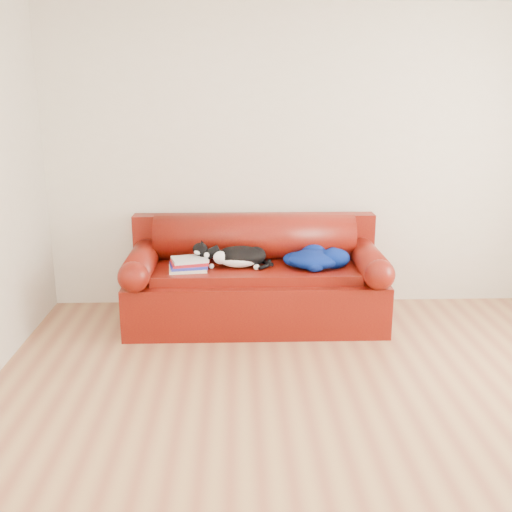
{
  "coord_description": "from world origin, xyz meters",
  "views": [
    {
      "loc": [
        -0.58,
        -3.25,
        1.89
      ],
      "look_at": [
        -0.44,
        1.35,
        0.61
      ],
      "focal_mm": 42.0,
      "sensor_mm": 36.0,
      "label": 1
    }
  ],
  "objects": [
    {
      "name": "room_shell",
      "position": [
        0.12,
        0.02,
        1.67
      ],
      "size": [
        4.52,
        4.02,
        2.61
      ],
      "color": "beige",
      "rests_on": "ground"
    },
    {
      "name": "cat",
      "position": [
        -0.57,
        1.43,
        0.58
      ],
      "size": [
        0.61,
        0.27,
        0.22
      ],
      "rotation": [
        0.0,
        0.0,
        0.12
      ],
      "color": "black",
      "rests_on": "sofa_base"
    },
    {
      "name": "sofa_base",
      "position": [
        -0.44,
        1.49,
        0.24
      ],
      "size": [
        2.1,
        0.9,
        0.5
      ],
      "color": "#410208",
      "rests_on": "ground"
    },
    {
      "name": "book_stack",
      "position": [
        -0.97,
        1.36,
        0.55
      ],
      "size": [
        0.32,
        0.27,
        0.1
      ],
      "rotation": [
        0.0,
        0.0,
        0.19
      ],
      "color": "beige",
      "rests_on": "sofa_base"
    },
    {
      "name": "ground",
      "position": [
        0.0,
        0.0,
        0.0
      ],
      "size": [
        4.5,
        4.5,
        0.0
      ],
      "primitive_type": "plane",
      "color": "brown",
      "rests_on": "ground"
    },
    {
      "name": "blanket",
      "position": [
        0.06,
        1.43,
        0.57
      ],
      "size": [
        0.6,
        0.48,
        0.16
      ],
      "rotation": [
        0.0,
        0.0,
        0.25
      ],
      "color": "#020A4B",
      "rests_on": "sofa_base"
    },
    {
      "name": "sofa_back",
      "position": [
        -0.44,
        1.74,
        0.54
      ],
      "size": [
        2.1,
        1.01,
        0.88
      ],
      "color": "#410208",
      "rests_on": "ground"
    }
  ]
}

